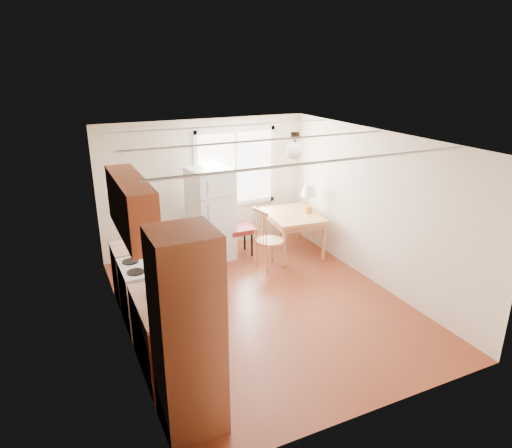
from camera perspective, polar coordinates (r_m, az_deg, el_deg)
room_shell at (r=6.50m, az=0.97°, el=-0.38°), size 4.60×5.60×2.62m
kitchen_run at (r=5.60m, az=-12.27°, el=-8.92°), size 0.65×3.40×2.20m
window_unit at (r=8.82m, az=-2.58°, el=7.07°), size 1.64×0.05×1.51m
pendant_light at (r=6.89m, az=4.84°, el=9.25°), size 0.26×0.26×0.40m
refrigerator at (r=8.33m, az=-5.67°, el=1.22°), size 0.78×0.78×1.70m
bench at (r=8.43m, az=-4.08°, el=-1.13°), size 1.19×0.46×0.55m
dining_table at (r=8.64m, az=4.58°, el=0.67°), size 1.04×1.32×0.77m
chair at (r=7.90m, az=1.11°, el=-1.37°), size 0.50×0.49×1.10m
table_lamp at (r=8.58m, az=6.63°, el=3.93°), size 0.31×0.31×0.54m
coffee_maker at (r=5.16m, az=-11.41°, el=-8.99°), size 0.23×0.28×0.39m
kettle at (r=5.54m, az=-12.83°, el=-7.47°), size 0.13×0.13×0.24m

